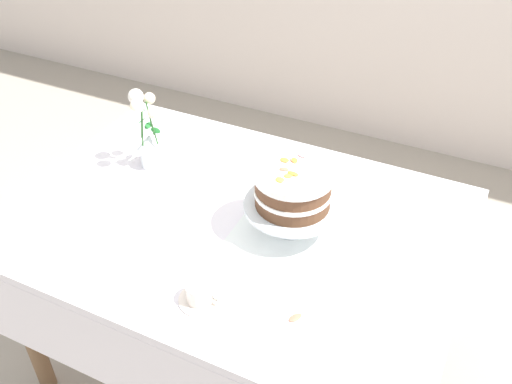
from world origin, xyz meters
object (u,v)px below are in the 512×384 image
at_px(dining_table, 230,245).
at_px(cake_stand, 292,208).
at_px(flower_vase, 148,135).
at_px(layer_cake, 293,187).
at_px(teacup, 201,294).

distance_m(dining_table, cake_stand, 0.26).
xyz_separation_m(cake_stand, flower_vase, (-0.58, 0.10, 0.04)).
height_order(cake_stand, layer_cake, layer_cake).
distance_m(cake_stand, teacup, 0.39).
xyz_separation_m(dining_table, flower_vase, (-0.40, 0.16, 0.22)).
distance_m(flower_vase, teacup, 0.68).
height_order(dining_table, layer_cake, layer_cake).
bearing_deg(layer_cake, dining_table, -162.05).
height_order(dining_table, teacup, teacup).
bearing_deg(cake_stand, flower_vase, 169.90).
relative_size(layer_cake, flower_vase, 0.81).
relative_size(dining_table, flower_vase, 4.87).
bearing_deg(flower_vase, cake_stand, -10.10).
bearing_deg(flower_vase, dining_table, -22.21).
bearing_deg(dining_table, layer_cake, 17.95).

